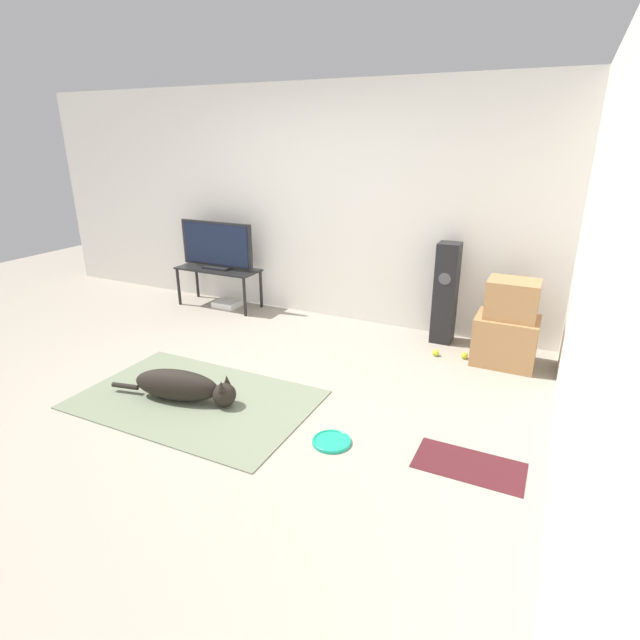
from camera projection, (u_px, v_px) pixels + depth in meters
name	position (u px, v px, depth m)	size (l,w,h in m)	color
ground_plane	(218.00, 388.00, 4.21)	(12.00, 12.00, 0.00)	#9E9384
wall_back	(325.00, 206.00, 5.54)	(8.00, 0.06, 2.55)	silver
wall_right	(592.00, 279.00, 2.71)	(0.06, 8.00, 2.55)	silver
area_rug	(196.00, 400.00, 4.02)	(1.87, 1.20, 0.01)	slate
dog	(183.00, 386.00, 3.96)	(1.08, 0.36, 0.26)	black
frisbee	(332.00, 441.00, 3.46)	(0.27, 0.27, 0.03)	#199E7A
cardboard_box_lower	(505.00, 340.00, 4.61)	(0.55, 0.43, 0.45)	#A87A4C
cardboard_box_upper	(512.00, 299.00, 4.47)	(0.44, 0.35, 0.35)	#A87A4C
floor_speaker	(446.00, 293.00, 5.02)	(0.22, 0.22, 1.03)	black
tv_stand	(218.00, 273.00, 6.12)	(1.04, 0.41, 0.48)	black
tv	(217.00, 246.00, 6.00)	(0.99, 0.20, 0.57)	#232326
tennis_ball_by_boxes	(436.00, 353.00, 4.83)	(0.07, 0.07, 0.07)	#C6E033
tennis_ball_near_speaker	(464.00, 355.00, 4.77)	(0.07, 0.07, 0.07)	#C6E033
game_console	(227.00, 304.00, 6.22)	(0.30, 0.27, 0.08)	white
door_mat	(469.00, 465.00, 3.23)	(0.69, 0.37, 0.01)	#47191E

